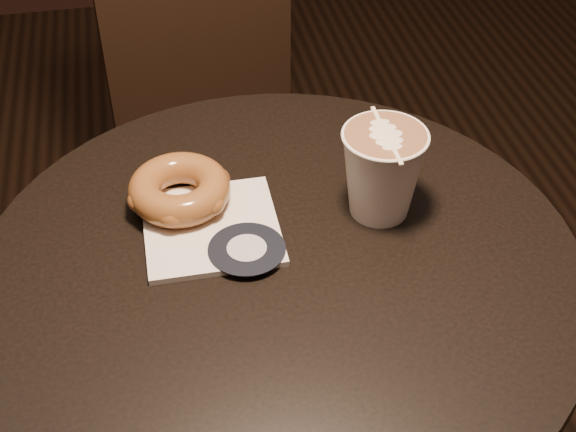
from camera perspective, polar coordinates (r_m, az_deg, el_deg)
The scene contains 5 objects.
cafe_table at distance 1.07m, azimuth -0.48°, elevation -10.68°, with size 0.70×0.70×0.75m.
chair at distance 1.60m, azimuth -5.50°, elevation 8.32°, with size 0.42×0.42×0.95m.
pastry_bag at distance 0.96m, azimuth -5.48°, elevation -0.82°, with size 0.16×0.16×0.01m, color white.
doughnut at distance 0.98m, azimuth -7.73°, elevation 1.92°, with size 0.12×0.12×0.04m, color brown.
latte_cup at distance 0.96m, azimuth 6.70°, elevation 3.03°, with size 0.10×0.10×0.11m, color white, non-canonical shape.
Camera 1 is at (-0.12, -0.65, 1.39)m, focal length 50.00 mm.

